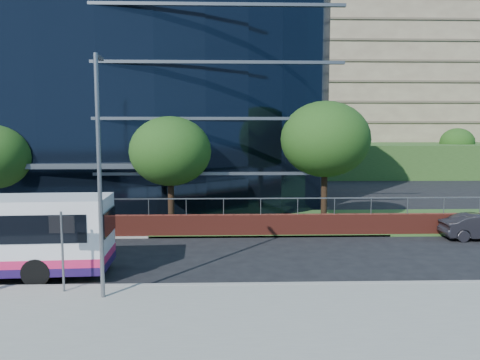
{
  "coord_description": "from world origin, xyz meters",
  "views": [
    {
      "loc": [
        10.11,
        -17.49,
        5.68
      ],
      "look_at": [
        10.91,
        8.0,
        3.0
      ],
      "focal_mm": 35.0,
      "sensor_mm": 36.0,
      "label": 1
    }
  ],
  "objects_px": {
    "tree_far_c": "(170,151)",
    "tree_far_d": "(325,139)",
    "street_sign": "(62,235)",
    "tree_dist_f": "(457,142)",
    "tree_dist_e": "(338,140)",
    "streetlight_east": "(99,169)"
  },
  "relations": [
    {
      "from": "tree_far_c",
      "to": "tree_far_d",
      "type": "relative_size",
      "value": 0.87
    },
    {
      "from": "street_sign",
      "to": "tree_far_d",
      "type": "height_order",
      "value": "tree_far_d"
    },
    {
      "from": "street_sign",
      "to": "tree_far_c",
      "type": "xyz_separation_m",
      "value": [
        2.5,
        10.59,
        2.39
      ]
    },
    {
      "from": "tree_far_d",
      "to": "tree_dist_f",
      "type": "height_order",
      "value": "tree_far_d"
    },
    {
      "from": "street_sign",
      "to": "tree_far_d",
      "type": "distance_m",
      "value": 16.61
    },
    {
      "from": "tree_far_d",
      "to": "tree_dist_f",
      "type": "relative_size",
      "value": 1.23
    },
    {
      "from": "tree_far_c",
      "to": "street_sign",
      "type": "bearing_deg",
      "value": -103.29
    },
    {
      "from": "tree_far_d",
      "to": "tree_dist_f",
      "type": "xyz_separation_m",
      "value": [
        24.0,
        32.0,
        -0.98
      ]
    },
    {
      "from": "street_sign",
      "to": "tree_dist_e",
      "type": "bearing_deg",
      "value": 64.88
    },
    {
      "from": "tree_far_d",
      "to": "streetlight_east",
      "type": "height_order",
      "value": "streetlight_east"
    },
    {
      "from": "tree_far_d",
      "to": "tree_dist_e",
      "type": "distance_m",
      "value": 31.06
    },
    {
      "from": "tree_dist_e",
      "to": "tree_dist_f",
      "type": "relative_size",
      "value": 1.08
    },
    {
      "from": "tree_dist_e",
      "to": "streetlight_east",
      "type": "bearing_deg",
      "value": -113.11
    },
    {
      "from": "street_sign",
      "to": "tree_dist_f",
      "type": "xyz_separation_m",
      "value": [
        35.5,
        43.59,
        2.06
      ]
    },
    {
      "from": "tree_far_c",
      "to": "tree_dist_f",
      "type": "distance_m",
      "value": 46.67
    },
    {
      "from": "tree_far_c",
      "to": "streetlight_east",
      "type": "height_order",
      "value": "streetlight_east"
    },
    {
      "from": "tree_dist_e",
      "to": "streetlight_east",
      "type": "relative_size",
      "value": 0.81
    },
    {
      "from": "street_sign",
      "to": "tree_dist_f",
      "type": "distance_m",
      "value": 56.25
    },
    {
      "from": "tree_far_c",
      "to": "tree_dist_e",
      "type": "xyz_separation_m",
      "value": [
        17.0,
        31.0,
        0.0
      ]
    },
    {
      "from": "street_sign",
      "to": "streetlight_east",
      "type": "distance_m",
      "value": 2.8
    },
    {
      "from": "tree_far_d",
      "to": "tree_dist_e",
      "type": "xyz_separation_m",
      "value": [
        8.0,
        30.0,
        -0.65
      ]
    },
    {
      "from": "street_sign",
      "to": "tree_dist_e",
      "type": "height_order",
      "value": "tree_dist_e"
    }
  ]
}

